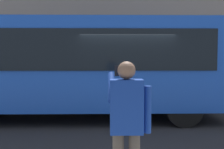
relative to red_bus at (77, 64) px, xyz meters
name	(u,v)px	position (x,y,z in m)	size (l,w,h in m)	color
ground_plane	(125,120)	(-1.46, 0.28, -1.68)	(60.00, 60.00, 0.00)	#232326
red_bus	(77,64)	(0.00, 0.00, 0.00)	(9.05, 2.54, 3.08)	#1947AD
pedestrian_photographer	(127,119)	(-1.15, 5.11, -0.54)	(0.53, 0.52, 1.70)	#4C4238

